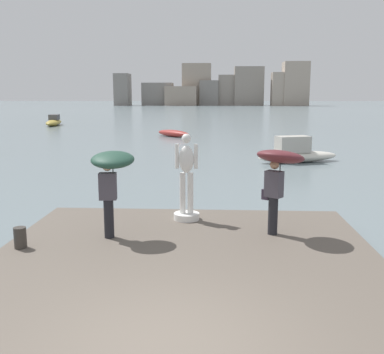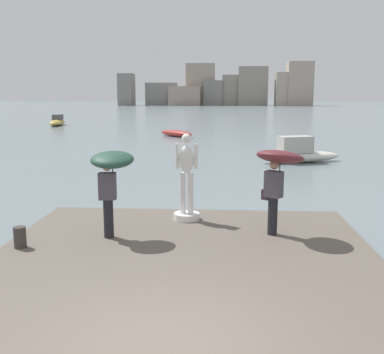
% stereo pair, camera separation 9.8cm
% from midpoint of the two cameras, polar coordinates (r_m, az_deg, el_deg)
% --- Properties ---
extents(ground_plane, '(400.00, 400.00, 0.00)m').
position_cam_midpoint_polar(ground_plane, '(45.44, 2.79, 5.89)').
color(ground_plane, slate).
extents(pier, '(7.84, 9.95, 0.40)m').
position_cam_midpoint_polar(pier, '(8.04, -1.37, -14.44)').
color(pier, '#60564C').
rests_on(pier, ground).
extents(statue_white_figure, '(0.66, 0.66, 2.21)m').
position_cam_midpoint_polar(statue_white_figure, '(11.48, -0.45, -0.99)').
color(statue_white_figure, white).
rests_on(statue_white_figure, pier).
extents(onlooker_left, '(1.06, 1.09, 1.99)m').
position_cam_midpoint_polar(onlooker_left, '(10.10, -9.93, 0.85)').
color(onlooker_left, black).
rests_on(onlooker_left, pier).
extents(onlooker_right, '(1.51, 1.52, 2.05)m').
position_cam_midpoint_polar(onlooker_right, '(10.27, 11.13, 1.28)').
color(onlooker_right, black).
rests_on(onlooker_right, pier).
extents(mooring_bollard, '(0.26, 0.26, 0.45)m').
position_cam_midpoint_polar(mooring_bollard, '(10.20, -20.66, -7.13)').
color(mooring_bollard, '#38332D').
rests_on(mooring_bollard, pier).
extents(boat_mid, '(4.71, 2.60, 1.40)m').
position_cam_midpoint_polar(boat_mid, '(24.68, 13.47, 2.95)').
color(boat_mid, silver).
rests_on(boat_mid, ground).
extents(boat_far, '(3.48, 3.55, 0.57)m').
position_cam_midpoint_polar(boat_far, '(38.80, -1.94, 5.55)').
color(boat_far, '#9E2D28').
rests_on(boat_far, ground).
extents(boat_leftward, '(2.18, 5.69, 1.26)m').
position_cam_midpoint_polar(boat_leftward, '(54.99, -16.61, 6.73)').
color(boat_leftward, '#B2993D').
rests_on(boat_leftward, ground).
extents(distant_skyline, '(60.71, 12.19, 13.50)m').
position_cam_midpoint_polar(distant_skyline, '(147.74, 4.30, 11.11)').
color(distant_skyline, gray).
rests_on(distant_skyline, ground).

